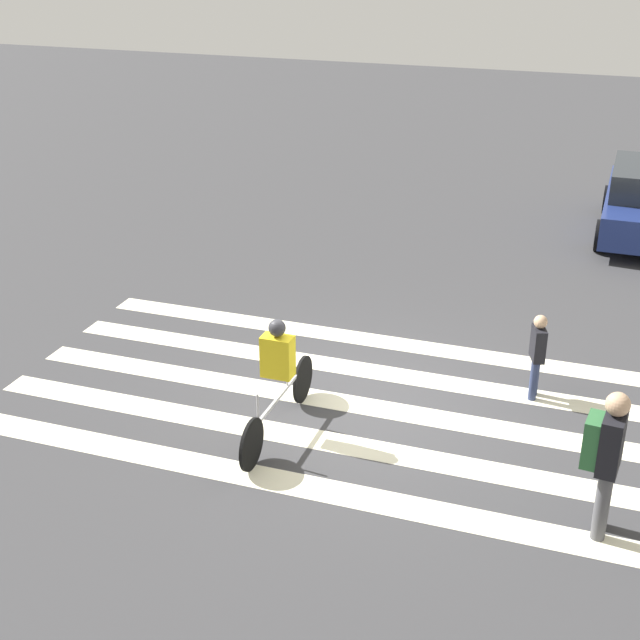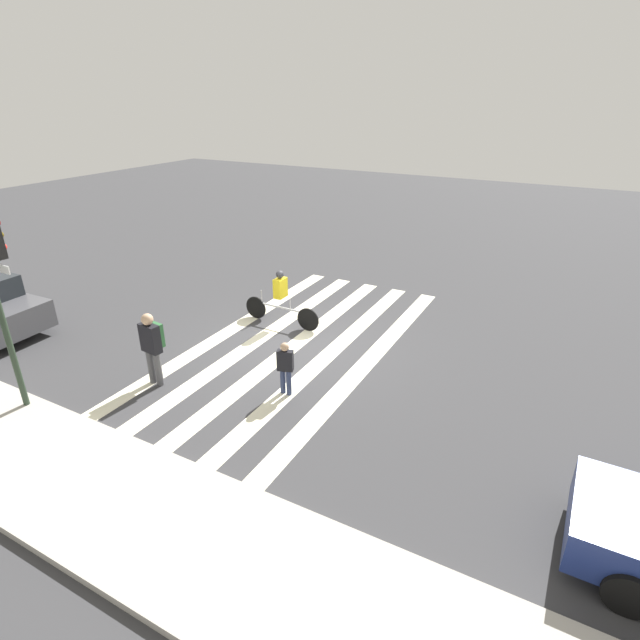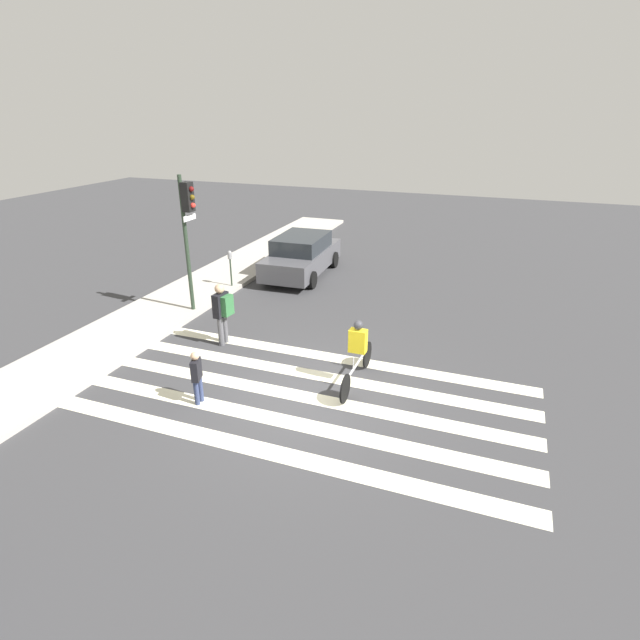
# 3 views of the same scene
# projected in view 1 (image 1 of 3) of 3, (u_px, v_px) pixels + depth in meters

# --- Properties ---
(ground_plane) EXTENTS (60.00, 60.00, 0.00)m
(ground_plane) POSITION_uv_depth(u_px,v_px,m) (363.00, 406.00, 12.30)
(ground_plane) COLOR #38383A
(crosswalk_stripes) EXTENTS (4.56, 10.00, 0.01)m
(crosswalk_stripes) POSITION_uv_depth(u_px,v_px,m) (363.00, 406.00, 12.30)
(crosswalk_stripes) COLOR #F2EDCC
(crosswalk_stripes) RESTS_ON ground_plane
(pedestrian_adult_blue_shirt) EXTENTS (0.50, 0.43, 1.74)m
(pedestrian_adult_blue_shirt) POSITION_uv_depth(u_px,v_px,m) (606.00, 453.00, 9.38)
(pedestrian_adult_blue_shirt) COLOR #4C4C51
(pedestrian_adult_blue_shirt) RESTS_ON ground_plane
(pedestrian_child_with_backpack) EXTENTS (0.38, 0.25, 1.26)m
(pedestrian_child_with_backpack) POSITION_uv_depth(u_px,v_px,m) (537.00, 352.00, 12.24)
(pedestrian_child_with_backpack) COLOR navy
(pedestrian_child_with_backpack) RESTS_ON ground_plane
(cyclist_far_lane) EXTENTS (2.43, 0.40, 1.62)m
(cyclist_far_lane) POSITION_uv_depth(u_px,v_px,m) (278.00, 374.00, 11.32)
(cyclist_far_lane) COLOR black
(cyclist_far_lane) RESTS_ON ground_plane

